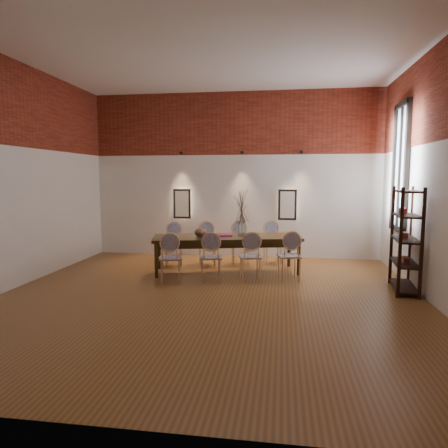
# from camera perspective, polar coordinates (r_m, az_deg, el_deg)

# --- Properties ---
(floor) EXTENTS (7.00, 7.00, 0.02)m
(floor) POSITION_cam_1_polar(r_m,az_deg,el_deg) (6.67, -2.21, -10.47)
(floor) COLOR brown
(floor) RESTS_ON ground
(ceiling) EXTENTS (7.00, 7.00, 0.02)m
(ceiling) POSITION_cam_1_polar(r_m,az_deg,el_deg) (6.70, -2.38, 24.54)
(ceiling) COLOR silver
(ceiling) RESTS_ON ground
(wall_back) EXTENTS (7.00, 0.10, 4.00)m
(wall_back) POSITION_cam_1_polar(r_m,az_deg,el_deg) (9.88, 1.50, 6.93)
(wall_back) COLOR silver
(wall_back) RESTS_ON ground
(wall_front) EXTENTS (7.00, 0.10, 4.00)m
(wall_front) POSITION_cam_1_polar(r_m,az_deg,el_deg) (2.96, -15.09, 7.33)
(wall_front) COLOR silver
(wall_front) RESTS_ON ground
(wall_left) EXTENTS (0.10, 7.00, 4.00)m
(wall_left) POSITION_cam_1_polar(r_m,az_deg,el_deg) (7.84, -28.89, 6.18)
(wall_left) COLOR silver
(wall_left) RESTS_ON ground
(wall_right) EXTENTS (0.10, 7.00, 4.00)m
(wall_right) POSITION_cam_1_polar(r_m,az_deg,el_deg) (6.70, 29.28, 6.22)
(wall_right) COLOR silver
(wall_right) RESTS_ON ground
(brick_band_back) EXTENTS (7.00, 0.02, 1.50)m
(brick_band_back) POSITION_cam_1_polar(r_m,az_deg,el_deg) (9.90, 1.47, 14.19)
(brick_band_back) COLOR maroon
(brick_band_back) RESTS_ON ground
(brick_band_left) EXTENTS (0.02, 7.00, 1.50)m
(brick_band_left) POSITION_cam_1_polar(r_m,az_deg,el_deg) (7.91, -29.00, 15.29)
(brick_band_left) COLOR maroon
(brick_band_left) RESTS_ON ground
(brick_band_right) EXTENTS (0.02, 7.00, 1.50)m
(brick_band_right) POSITION_cam_1_polar(r_m,az_deg,el_deg) (6.80, 29.33, 16.82)
(brick_band_right) COLOR maroon
(brick_band_right) RESTS_ON ground
(niche_left) EXTENTS (0.36, 0.06, 0.66)m
(niche_left) POSITION_cam_1_polar(r_m,az_deg,el_deg) (10.05, -5.98, 2.90)
(niche_left) COLOR #FFEAC6
(niche_left) RESTS_ON wall_back
(niche_right) EXTENTS (0.36, 0.06, 0.66)m
(niche_right) POSITION_cam_1_polar(r_m,az_deg,el_deg) (9.74, 9.04, 2.73)
(niche_right) COLOR #FFEAC6
(niche_right) RESTS_ON wall_back
(spot_fixture_left) EXTENTS (0.08, 0.10, 0.08)m
(spot_fixture_left) POSITION_cam_1_polar(r_m,az_deg,el_deg) (10.01, -6.11, 10.04)
(spot_fixture_left) COLOR black
(spot_fixture_left) RESTS_ON wall_back
(spot_fixture_mid) EXTENTS (0.08, 0.10, 0.08)m
(spot_fixture_mid) POSITION_cam_1_polar(r_m,az_deg,el_deg) (9.75, 2.60, 10.16)
(spot_fixture_mid) COLOR black
(spot_fixture_mid) RESTS_ON wall_back
(spot_fixture_right) EXTENTS (0.08, 0.10, 0.08)m
(spot_fixture_right) POSITION_cam_1_polar(r_m,az_deg,el_deg) (9.71, 10.98, 10.06)
(spot_fixture_right) COLOR black
(spot_fixture_right) RESTS_ON wall_back
(window_glass) EXTENTS (0.02, 0.78, 2.38)m
(window_glass) POSITION_cam_1_polar(r_m,az_deg,el_deg) (8.58, 23.98, 7.41)
(window_glass) COLOR silver
(window_glass) RESTS_ON wall_right
(window_frame) EXTENTS (0.08, 0.90, 2.50)m
(window_frame) POSITION_cam_1_polar(r_m,az_deg,el_deg) (8.58, 23.85, 7.41)
(window_frame) COLOR black
(window_frame) RESTS_ON wall_right
(window_mullion) EXTENTS (0.06, 0.06, 2.40)m
(window_mullion) POSITION_cam_1_polar(r_m,az_deg,el_deg) (8.58, 23.85, 7.41)
(window_mullion) COLOR black
(window_mullion) RESTS_ON wall_right
(dining_table) EXTENTS (3.13, 1.61, 0.75)m
(dining_table) POSITION_cam_1_polar(r_m,az_deg,el_deg) (8.28, 0.40, -4.32)
(dining_table) COLOR #38260C
(dining_table) RESTS_ON floor
(chair_near_a) EXTENTS (0.53, 0.53, 0.94)m
(chair_near_a) POSITION_cam_1_polar(r_m,az_deg,el_deg) (7.49, -7.66, -4.82)
(chair_near_a) COLOR tan
(chair_near_a) RESTS_ON floor
(chair_near_b) EXTENTS (0.53, 0.53, 0.94)m
(chair_near_b) POSITION_cam_1_polar(r_m,az_deg,el_deg) (7.49, -1.92, -4.76)
(chair_near_b) COLOR tan
(chair_near_b) RESTS_ON floor
(chair_near_c) EXTENTS (0.53, 0.53, 0.94)m
(chair_near_c) POSITION_cam_1_polar(r_m,az_deg,el_deg) (7.57, 3.76, -4.66)
(chair_near_c) COLOR tan
(chair_near_c) RESTS_ON floor
(chair_near_d) EXTENTS (0.53, 0.53, 0.94)m
(chair_near_d) POSITION_cam_1_polar(r_m,az_deg,el_deg) (7.71, 9.27, -4.51)
(chair_near_d) COLOR tan
(chair_near_d) RESTS_ON floor
(chair_far_a) EXTENTS (0.53, 0.53, 0.94)m
(chair_far_a) POSITION_cam_1_polar(r_m,az_deg,el_deg) (8.99, -7.19, -2.89)
(chair_far_a) COLOR tan
(chair_far_a) RESTS_ON floor
(chair_far_b) EXTENTS (0.53, 0.53, 0.94)m
(chair_far_b) POSITION_cam_1_polar(r_m,az_deg,el_deg) (8.99, -2.42, -2.84)
(chair_far_b) COLOR tan
(chair_far_b) RESTS_ON floor
(chair_far_c) EXTENTS (0.53, 0.53, 0.94)m
(chair_far_c) POSITION_cam_1_polar(r_m,az_deg,el_deg) (9.05, 2.32, -2.78)
(chair_far_c) COLOR tan
(chair_far_c) RESTS_ON floor
(chair_far_d) EXTENTS (0.53, 0.53, 0.94)m
(chair_far_d) POSITION_cam_1_polar(r_m,az_deg,el_deg) (9.17, 6.96, -2.69)
(chair_far_d) COLOR tan
(chair_far_d) RESTS_ON floor
(vase) EXTENTS (0.14, 0.14, 0.30)m
(vase) POSITION_cam_1_polar(r_m,az_deg,el_deg) (8.23, 2.50, -0.70)
(vase) COLOR silver
(vase) RESTS_ON dining_table
(dried_branches) EXTENTS (0.50, 0.50, 0.70)m
(dried_branches) POSITION_cam_1_polar(r_m,az_deg,el_deg) (8.19, 2.52, 2.43)
(dried_branches) COLOR #43362B
(dried_branches) RESTS_ON vase
(bowl) EXTENTS (0.24, 0.24, 0.18)m
(bowl) POSITION_cam_1_polar(r_m,az_deg,el_deg) (8.12, -3.39, -1.23)
(bowl) COLOR brown
(bowl) RESTS_ON dining_table
(book) EXTENTS (0.29, 0.23, 0.03)m
(book) POSITION_cam_1_polar(r_m,az_deg,el_deg) (8.24, 0.25, -1.63)
(book) COLOR #901261
(book) RESTS_ON dining_table
(shelving_rack) EXTENTS (0.49, 1.04, 1.80)m
(shelving_rack) POSITION_cam_1_polar(r_m,az_deg,el_deg) (7.51, 24.54, -2.01)
(shelving_rack) COLOR black
(shelving_rack) RESTS_ON floor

